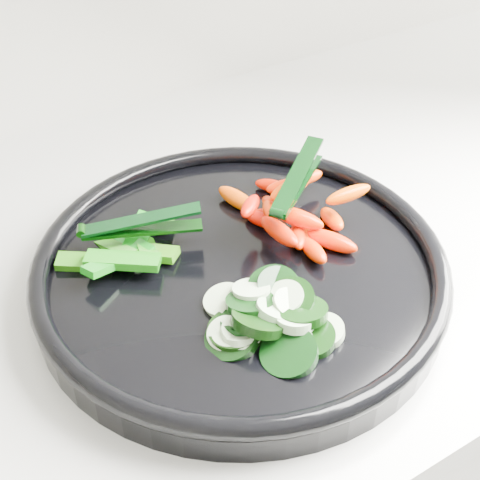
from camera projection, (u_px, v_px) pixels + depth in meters
counter at (349, 412)px, 1.07m from camera, size 2.02×0.62×0.93m
veggie_tray at (240, 269)px, 0.61m from camera, size 0.46×0.46×0.04m
cucumber_pile at (265, 318)px, 0.54m from camera, size 0.12×0.13×0.04m
carrot_pile at (291, 213)px, 0.64m from camera, size 0.13×0.16×0.05m
pepper_pile at (128, 251)px, 0.61m from camera, size 0.12×0.09×0.03m
tong_carrot at (296, 181)px, 0.62m from camera, size 0.10×0.08×0.02m
tong_pepper at (138, 225)px, 0.61m from camera, size 0.11×0.06×0.02m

